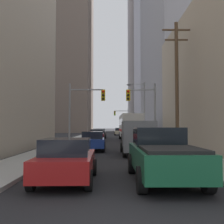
# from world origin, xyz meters

# --- Properties ---
(sidewalk_left) EXTENTS (2.57, 160.00, 0.15)m
(sidewalk_left) POSITION_xyz_m (-4.74, 50.00, 0.07)
(sidewalk_left) COLOR #9E9E99
(sidewalk_left) RESTS_ON ground
(sidewalk_right) EXTENTS (2.57, 160.00, 0.15)m
(sidewalk_right) POSITION_xyz_m (4.74, 50.00, 0.07)
(sidewalk_right) COLOR #9E9E99
(sidewalk_right) RESTS_ON ground
(city_bus) EXTENTS (2.67, 11.51, 3.40)m
(city_bus) POSITION_xyz_m (2.49, 34.11, 1.93)
(city_bus) COLOR silver
(city_bus) RESTS_ON ground
(pickup_truck_green) EXTENTS (2.20, 5.40, 1.90)m
(pickup_truck_green) POSITION_xyz_m (1.61, 6.75, 0.93)
(pickup_truck_green) COLOR #195938
(pickup_truck_green) RESTS_ON ground
(cargo_van_grey) EXTENTS (2.16, 5.25, 2.26)m
(cargo_van_grey) POSITION_xyz_m (1.61, 15.72, 1.29)
(cargo_van_grey) COLOR slate
(cargo_van_grey) RESTS_ON ground
(sedan_red) EXTENTS (1.95, 4.23, 1.52)m
(sedan_red) POSITION_xyz_m (-1.77, 6.54, 0.77)
(sedan_red) COLOR maroon
(sedan_red) RESTS_ON ground
(sedan_blue) EXTENTS (1.95, 4.25, 1.52)m
(sedan_blue) POSITION_xyz_m (-1.60, 18.68, 0.77)
(sedan_blue) COLOR navy
(sedan_blue) RESTS_ON ground
(sedan_maroon) EXTENTS (1.95, 4.21, 1.52)m
(sedan_maroon) POSITION_xyz_m (-1.87, 32.92, 0.77)
(sedan_maroon) COLOR maroon
(sedan_maroon) RESTS_ON ground
(sedan_black) EXTENTS (1.96, 4.27, 1.52)m
(sedan_black) POSITION_xyz_m (-1.76, 40.23, 0.77)
(sedan_black) COLOR black
(sedan_black) RESTS_ON ground
(sedan_beige) EXTENTS (1.95, 4.24, 1.52)m
(sedan_beige) POSITION_xyz_m (1.74, 54.46, 0.77)
(sedan_beige) COLOR #C6B793
(sedan_beige) RESTS_ON ground
(traffic_signal_near_left) EXTENTS (3.47, 0.44, 6.00)m
(traffic_signal_near_left) POSITION_xyz_m (-2.60, 23.09, 4.03)
(traffic_signal_near_left) COLOR gray
(traffic_signal_near_left) RESTS_ON ground
(traffic_signal_near_right) EXTENTS (2.83, 0.44, 6.00)m
(traffic_signal_near_right) POSITION_xyz_m (2.89, 23.09, 3.99)
(traffic_signal_near_right) COLOR gray
(traffic_signal_near_right) RESTS_ON ground
(traffic_signal_far_right) EXTENTS (3.37, 0.44, 6.00)m
(traffic_signal_far_right) POSITION_xyz_m (2.64, 60.74, 4.02)
(traffic_signal_far_right) COLOR gray
(traffic_signal_far_right) RESTS_ON ground
(utility_pole_right) EXTENTS (2.20, 0.28, 10.14)m
(utility_pole_right) POSITION_xyz_m (5.00, 18.32, 5.35)
(utility_pole_right) COLOR brown
(utility_pole_right) RESTS_ON ground
(street_lamp_right) EXTENTS (2.32, 0.32, 7.50)m
(street_lamp_right) POSITION_xyz_m (3.79, 31.99, 4.53)
(street_lamp_right) COLOR gray
(street_lamp_right) RESTS_ON ground
(building_left_far_tower) EXTENTS (14.56, 27.09, 69.07)m
(building_left_far_tower) POSITION_xyz_m (-13.60, 86.34, 34.53)
(building_left_far_tower) COLOR #66564C
(building_left_far_tower) RESTS_ON ground
(building_right_mid_block) EXTENTS (21.69, 27.10, 34.82)m
(building_right_mid_block) POSITION_xyz_m (17.62, 45.32, 17.41)
(building_right_mid_block) COLOR #93939E
(building_right_mid_block) RESTS_ON ground
(building_right_far_highrise) EXTENTS (14.09, 27.67, 62.20)m
(building_right_far_highrise) POSITION_xyz_m (14.18, 93.46, 31.10)
(building_right_far_highrise) COLOR #93939E
(building_right_far_highrise) RESTS_ON ground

